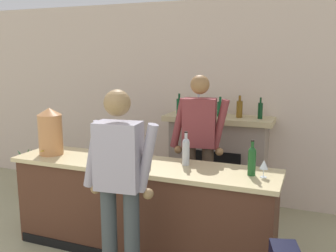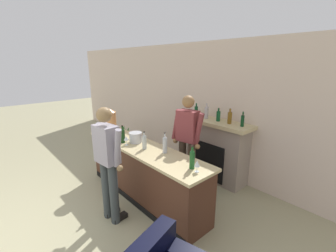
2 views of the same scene
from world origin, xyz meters
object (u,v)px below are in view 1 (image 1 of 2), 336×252
(person_customer, at_px, (120,186))
(copper_dispenser, at_px, (50,131))
(person_bartender, at_px, (199,147))
(potted_plant_corner, at_px, (32,170))
(wine_bottle_burgundy_dark, at_px, (147,152))
(wine_bottle_riesling_slim, at_px, (186,150))
(wine_glass_by_dispenser, at_px, (109,153))
(wine_bottle_chardonnay_pale, at_px, (97,149))
(fireplace_stone, at_px, (218,160))
(ice_bucket_steel, at_px, (118,151))
(wine_bottle_port_short, at_px, (252,160))
(wine_glass_back_row, at_px, (264,165))

(person_customer, relative_size, copper_dispenser, 3.43)
(person_bartender, bearing_deg, potted_plant_corner, 172.62)
(wine_bottle_burgundy_dark, xyz_separation_m, wine_bottle_riesling_slim, (0.35, 0.14, 0.02))
(person_customer, relative_size, wine_glass_by_dispenser, 10.58)
(wine_bottle_chardonnay_pale, bearing_deg, wine_glass_by_dispenser, -7.80)
(fireplace_stone, xyz_separation_m, copper_dispenser, (-1.48, -1.54, 0.58))
(person_bartender, bearing_deg, wine_bottle_burgundy_dark, -115.17)
(ice_bucket_steel, bearing_deg, wine_bottle_port_short, -0.65)
(fireplace_stone, distance_m, ice_bucket_steel, 1.67)
(wine_bottle_port_short, height_order, wine_glass_back_row, wine_bottle_port_short)
(copper_dispenser, distance_m, wine_bottle_burgundy_dark, 1.16)
(ice_bucket_steel, bearing_deg, wine_bottle_chardonnay_pale, -127.52)
(wine_bottle_port_short, height_order, wine_bottle_riesling_slim, wine_bottle_riesling_slim)
(fireplace_stone, distance_m, wine_bottle_riesling_slim, 1.47)
(fireplace_stone, bearing_deg, person_bartender, -90.77)
(wine_bottle_port_short, xyz_separation_m, wine_glass_back_row, (0.11, -0.02, -0.03))
(person_bartender, bearing_deg, copper_dispenser, -154.78)
(wine_bottle_burgundy_dark, height_order, wine_bottle_port_short, wine_bottle_port_short)
(person_bartender, distance_m, ice_bucket_steel, 0.92)
(potted_plant_corner, height_order, person_customer, person_customer)
(wine_glass_by_dispenser, bearing_deg, ice_bucket_steel, 93.77)
(person_customer, xyz_separation_m, wine_bottle_burgundy_dark, (-0.08, 0.70, 0.11))
(fireplace_stone, bearing_deg, wine_glass_back_row, -62.48)
(ice_bucket_steel, distance_m, wine_glass_by_dispenser, 0.20)
(potted_plant_corner, distance_m, person_bartender, 2.81)
(fireplace_stone, relative_size, wine_bottle_chardonnay_pale, 4.84)
(fireplace_stone, height_order, wine_bottle_riesling_slim, fireplace_stone)
(wine_glass_back_row, bearing_deg, wine_bottle_chardonnay_pale, -175.10)
(ice_bucket_steel, relative_size, wine_bottle_chardonnay_pale, 0.74)
(copper_dispenser, distance_m, wine_bottle_port_short, 2.16)
(wine_bottle_burgundy_dark, height_order, wine_bottle_chardonnay_pale, wine_bottle_chardonnay_pale)
(fireplace_stone, distance_m, wine_glass_by_dispenser, 1.85)
(person_bartender, xyz_separation_m, wine_bottle_burgundy_dark, (-0.32, -0.68, 0.08))
(fireplace_stone, xyz_separation_m, wine_glass_back_row, (0.78, -1.50, 0.44))
(ice_bucket_steel, xyz_separation_m, wine_bottle_riesling_slim, (0.71, 0.07, 0.06))
(potted_plant_corner, bearing_deg, wine_bottle_burgundy_dark, -23.40)
(fireplace_stone, xyz_separation_m, wine_bottle_burgundy_dark, (-0.33, -1.53, 0.46))
(ice_bucket_steel, height_order, wine_bottle_chardonnay_pale, wine_bottle_chardonnay_pale)
(fireplace_stone, bearing_deg, wine_bottle_riesling_slim, -89.19)
(fireplace_stone, height_order, wine_glass_by_dispenser, fireplace_stone)
(potted_plant_corner, bearing_deg, wine_bottle_riesling_slim, -18.06)
(copper_dispenser, xyz_separation_m, wine_bottle_riesling_slim, (1.50, 0.15, -0.11))
(wine_bottle_riesling_slim, bearing_deg, fireplace_stone, 90.81)
(wine_bottle_burgundy_dark, xyz_separation_m, wine_bottle_chardonnay_pale, (-0.50, -0.11, 0.01))
(wine_glass_back_row, bearing_deg, copper_dispenser, -179.02)
(potted_plant_corner, height_order, ice_bucket_steel, ice_bucket_steel)
(wine_bottle_port_short, relative_size, wine_glass_back_row, 2.03)
(copper_dispenser, xyz_separation_m, wine_bottle_burgundy_dark, (1.15, 0.01, -0.12))
(wine_bottle_riesling_slim, xyz_separation_m, wine_glass_by_dispenser, (-0.70, -0.27, -0.03))
(fireplace_stone, distance_m, wine_bottle_chardonnay_pale, 1.90)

